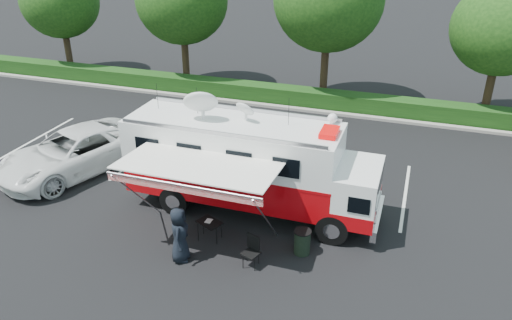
% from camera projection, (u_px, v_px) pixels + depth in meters
% --- Properties ---
extents(ground_plane, '(120.00, 120.00, 0.00)m').
position_uv_depth(ground_plane, '(252.00, 210.00, 19.10)').
color(ground_plane, black).
rests_on(ground_plane, ground).
extents(back_border, '(60.00, 6.14, 8.87)m').
position_uv_depth(back_border, '(348.00, 18.00, 27.49)').
color(back_border, '#9E998E').
rests_on(back_border, ground_plane).
extents(stall_lines, '(24.12, 5.50, 0.01)m').
position_uv_depth(stall_lines, '(264.00, 173.00, 21.78)').
color(stall_lines, silver).
rests_on(stall_lines, ground_plane).
extents(command_truck, '(9.40, 2.59, 4.52)m').
position_uv_depth(command_truck, '(250.00, 165.00, 18.26)').
color(command_truck, black).
rests_on(command_truck, ground_plane).
extents(awning, '(5.13, 2.65, 3.10)m').
position_uv_depth(awning, '(196.00, 170.00, 15.79)').
color(awning, white).
rests_on(awning, ground_plane).
extents(white_suv, '(5.31, 7.34, 1.85)m').
position_uv_depth(white_suv, '(78.00, 171.00, 22.00)').
color(white_suv, silver).
rests_on(white_suv, ground_plane).
extents(person, '(0.84, 1.07, 1.93)m').
position_uv_depth(person, '(182.00, 259.00, 16.40)').
color(person, black).
rests_on(person, ground_plane).
extents(folding_table, '(1.00, 0.87, 0.71)m').
position_uv_depth(folding_table, '(209.00, 223.00, 17.10)').
color(folding_table, black).
rests_on(folding_table, ground_plane).
extents(folding_chair, '(0.63, 0.67, 1.04)m').
position_uv_depth(folding_chair, '(252.00, 248.00, 15.90)').
color(folding_chair, black).
rests_on(folding_chair, ground_plane).
extents(trash_bin, '(0.58, 0.58, 0.87)m').
position_uv_depth(trash_bin, '(302.00, 242.00, 16.50)').
color(trash_bin, black).
rests_on(trash_bin, ground_plane).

